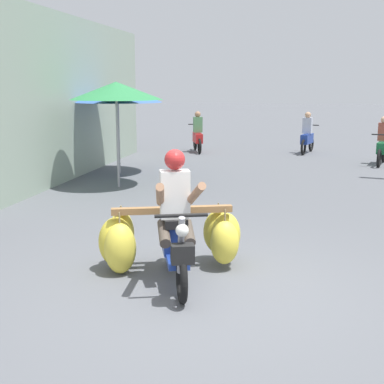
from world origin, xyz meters
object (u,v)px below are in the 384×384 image
at_px(motorbike_distant_ahead_right, 307,137).
at_px(motorbike_distant_far_ahead, 198,136).
at_px(motorbike_main_loaded, 170,235).
at_px(market_umbrella_near_shop, 116,91).
at_px(motorbike_distant_ahead_left, 383,145).
at_px(market_umbrella_further_along, 118,94).

xyz_separation_m(motorbike_distant_ahead_right, motorbike_distant_far_ahead, (-3.70, -0.34, 0.00)).
height_order(motorbike_main_loaded, motorbike_distant_ahead_right, motorbike_main_loaded).
bearing_deg(motorbike_main_loaded, market_umbrella_near_shop, 114.57).
xyz_separation_m(motorbike_main_loaded, motorbike_distant_ahead_left, (3.98, 10.14, 0.09)).
xyz_separation_m(motorbike_main_loaded, market_umbrella_further_along, (-3.03, 7.18, 1.58)).
height_order(motorbike_distant_ahead_right, motorbike_distant_far_ahead, same).
bearing_deg(market_umbrella_further_along, motorbike_main_loaded, -67.15).
bearing_deg(motorbike_distant_ahead_right, motorbike_main_loaded, -98.66).
xyz_separation_m(motorbike_distant_ahead_left, market_umbrella_near_shop, (-6.44, -4.78, 1.59)).
bearing_deg(motorbike_distant_ahead_right, market_umbrella_further_along, -133.51).
bearing_deg(motorbike_distant_far_ahead, motorbike_distant_ahead_right, 5.23).
bearing_deg(market_umbrella_near_shop, motorbike_distant_far_ahead, 84.51).
relative_size(motorbike_distant_ahead_right, market_umbrella_near_shop, 0.67).
xyz_separation_m(motorbike_main_loaded, motorbike_distant_far_ahead, (-1.81, 12.02, 0.09)).
bearing_deg(motorbike_distant_ahead_left, motorbike_distant_far_ahead, 162.09).
height_order(motorbike_main_loaded, motorbike_distant_far_ahead, motorbike_main_loaded).
bearing_deg(motorbike_distant_ahead_left, motorbike_main_loaded, -111.44).
distance_m(motorbike_distant_ahead_right, motorbike_distant_far_ahead, 3.71).
distance_m(motorbike_distant_ahead_left, motorbike_distant_far_ahead, 6.09).
distance_m(motorbike_main_loaded, market_umbrella_near_shop, 6.14).
xyz_separation_m(motorbike_distant_far_ahead, market_umbrella_near_shop, (-0.64, -6.65, 1.59)).
distance_m(motorbike_distant_ahead_left, market_umbrella_near_shop, 8.17).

